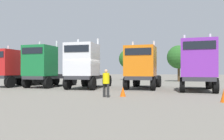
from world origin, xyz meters
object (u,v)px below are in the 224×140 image
at_px(semi_truck_white, 85,66).
at_px(semi_truck_purple, 198,65).
at_px(semi_truck_orange, 142,67).
at_px(semi_truck_green, 44,66).
at_px(traffic_cone_far, 123,92).
at_px(semi_truck_red, 10,68).
at_px(traffic_cone_mid, 224,95).
at_px(visitor_in_hivis, 106,81).

bearing_deg(semi_truck_white, semi_truck_purple, 87.71).
relative_size(semi_truck_orange, semi_truck_purple, 0.98).
height_order(semi_truck_green, traffic_cone_far, semi_truck_green).
distance_m(semi_truck_white, semi_truck_orange, 4.96).
distance_m(semi_truck_red, traffic_cone_far, 13.91).
relative_size(semi_truck_white, traffic_cone_mid, 8.95).
height_order(semi_truck_red, semi_truck_white, semi_truck_white).
bearing_deg(traffic_cone_mid, semi_truck_orange, 126.30).
distance_m(semi_truck_red, semi_truck_white, 8.21).
bearing_deg(visitor_in_hivis, semi_truck_red, 82.98).
relative_size(semi_truck_red, semi_truck_green, 0.97).
bearing_deg(traffic_cone_far, semi_truck_purple, 46.79).
bearing_deg(semi_truck_white, semi_truck_red, -94.65).
height_order(semi_truck_red, semi_truck_orange, semi_truck_orange).
bearing_deg(traffic_cone_mid, semi_truck_white, 149.44).
distance_m(semi_truck_purple, traffic_cone_mid, 6.25).
xyz_separation_m(visitor_in_hivis, traffic_cone_far, (0.86, 0.66, -0.65)).
xyz_separation_m(semi_truck_white, traffic_cone_mid, (10.04, -5.93, -1.66)).
height_order(semi_truck_orange, semi_truck_purple, semi_truck_purple).
distance_m(semi_truck_white, visitor_in_hivis, 6.77).
height_order(semi_truck_green, traffic_cone_mid, semi_truck_green).
distance_m(semi_truck_orange, traffic_cone_far, 6.24).
relative_size(semi_truck_red, visitor_in_hivis, 3.69).
xyz_separation_m(semi_truck_red, semi_truck_orange, (13.02, 0.89, -0.00)).
height_order(semi_truck_purple, visitor_in_hivis, semi_truck_purple).
bearing_deg(semi_truck_orange, traffic_cone_far, -1.47).
relative_size(visitor_in_hivis, traffic_cone_far, 2.75).
bearing_deg(semi_truck_green, visitor_in_hivis, 54.15).
relative_size(semi_truck_red, traffic_cone_mid, 8.43).
xyz_separation_m(traffic_cone_mid, traffic_cone_far, (-5.41, 1.08, -0.06)).
xyz_separation_m(semi_truck_red, visitor_in_hivis, (11.98, -5.80, -0.94)).
bearing_deg(semi_truck_purple, visitor_in_hivis, -43.54).
bearing_deg(semi_truck_purple, traffic_cone_far, -42.29).
xyz_separation_m(semi_truck_orange, visitor_in_hivis, (-1.04, -6.69, -0.94)).
relative_size(semi_truck_purple, traffic_cone_far, 10.75).
bearing_deg(semi_truck_orange, traffic_cone_mid, 36.62).
distance_m(semi_truck_white, traffic_cone_mid, 11.78).
bearing_deg(semi_truck_green, semi_truck_white, 84.34).
xyz_separation_m(semi_truck_white, visitor_in_hivis, (3.78, -5.51, -1.07)).
height_order(semi_truck_purple, traffic_cone_far, semi_truck_purple).
xyz_separation_m(semi_truck_green, traffic_cone_mid, (14.45, -6.38, -1.64)).
xyz_separation_m(semi_truck_green, semi_truck_orange, (9.23, 0.72, -0.10)).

